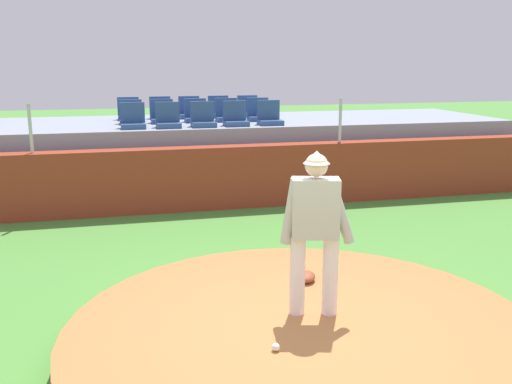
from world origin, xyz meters
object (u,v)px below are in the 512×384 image
Objects in this scene: fielding_glove at (307,277)px; stadium_chair_3 at (235,118)px; stadium_chair_0 at (133,120)px; stadium_chair_7 at (196,115)px; pitcher at (315,222)px; stadium_chair_14 at (248,110)px; stadium_chair_1 at (168,120)px; stadium_chair_5 at (131,116)px; stadium_chair_2 at (203,119)px; stadium_chair_4 at (269,117)px; stadium_chair_8 at (227,114)px; stadium_chair_11 at (161,112)px; baseball at (276,347)px; stadium_chair_6 at (162,116)px; stadium_chair_13 at (219,111)px; stadium_chair_9 at (259,113)px; stadium_chair_10 at (129,113)px; stadium_chair_12 at (190,111)px.

stadium_chair_3 is at bearing 20.56° from fielding_glove.
stadium_chair_7 is at bearing -146.91° from stadium_chair_0.
stadium_chair_0 is (-1.55, 6.38, 0.41)m from pitcher.
fielding_glove is 0.60× the size of stadium_chair_0.
pitcher is 3.38× the size of stadium_chair_14.
stadium_chair_1 and stadium_chair_14 have the same top height.
stadium_chair_0 is 1.00× the size of stadium_chair_5.
stadium_chair_3 is at bearing -178.63° from stadium_chair_2.
stadium_chair_4 is 1.00× the size of stadium_chair_8.
stadium_chair_7 and stadium_chair_11 have the same top height.
stadium_chair_8 is at bearing 82.14° from baseball.
stadium_chair_6 is at bearing 3.73° from stadium_chair_7.
baseball is 0.15× the size of stadium_chair_6.
stadium_chair_13 is at bearing -139.17° from stadium_chair_0.
stadium_chair_9 is at bearing 179.91° from stadium_chair_6.
stadium_chair_0 is 1.00× the size of stadium_chair_1.
stadium_chair_11 and stadium_chair_13 have the same top height.
stadium_chair_6 is 1.12m from stadium_chair_10.
stadium_chair_12 is at bearing -127.37° from stadium_chair_0.
stadium_chair_8 is 0.89m from stadium_chair_13.
stadium_chair_2 is 1.00× the size of stadium_chair_6.
stadium_chair_1 is at bearing 176.52° from stadium_chair_0.
stadium_chair_10 is (-2.10, 0.86, 0.00)m from stadium_chair_8.
stadium_chair_7 is at bearing 149.21° from stadium_chair_10.
stadium_chair_13 is at bearing 179.14° from stadium_chair_11.
stadium_chair_1 is 1.00× the size of stadium_chair_8.
stadium_chair_4 is (1.03, 5.52, 1.33)m from fielding_glove.
stadium_chair_14 is at bearing -139.17° from stadium_chair_1.
stadium_chair_4 is 1.00× the size of stadium_chair_9.
stadium_chair_1 and stadium_chair_11 have the same top height.
stadium_chair_7 is at bearing 91.40° from stadium_chair_12.
stadium_chair_7 is at bearing -176.27° from stadium_chair_6.
stadium_chair_5 is 0.88m from stadium_chair_10.
fielding_glove is at bearing 79.48° from stadium_chair_4.
pitcher is 6.41m from stadium_chair_1.
stadium_chair_0 is at bearing 91.40° from stadium_chair_10.
stadium_chair_5 is 2.90m from stadium_chair_14.
stadium_chair_14 is (1.77, 8.77, 1.35)m from baseball.
stadium_chair_4 and stadium_chair_11 have the same top height.
stadium_chair_3 is 2.26m from stadium_chair_5.
stadium_chair_6 is at bearing 179.27° from stadium_chair_5.
stadium_chair_11 is 1.00× the size of stadium_chair_14.
stadium_chair_9 is 1.00× the size of stadium_chair_11.
stadium_chair_9 is at bearing 162.44° from stadium_chair_10.
stadium_chair_5 reaches higher than baseball.
stadium_chair_4 and stadium_chair_14 have the same top height.
stadium_chair_14 is (2.06, -0.05, 0.00)m from stadium_chair_11.
stadium_chair_2 is 1.64m from stadium_chair_9.
stadium_chair_8 and stadium_chair_14 have the same top height.
stadium_chair_3 is at bearing 90.33° from stadium_chair_8.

